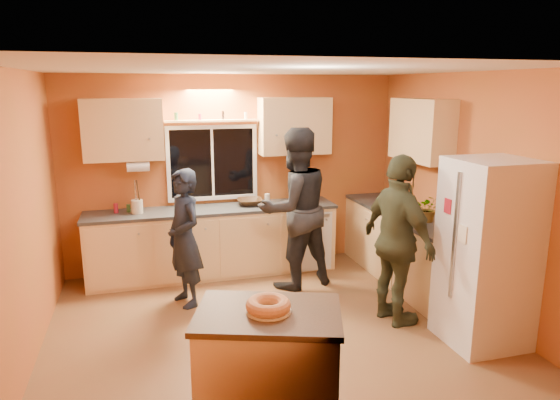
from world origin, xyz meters
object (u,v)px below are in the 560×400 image
object	(u,v)px
person_center	(295,209)
person_right	(398,241)
refrigerator	(487,253)
island	(269,373)
person_left	(184,238)

from	to	relation	value
person_center	person_right	world-z (taller)	person_center
refrigerator	island	distance (m)	2.49
person_left	person_right	bearing A→B (deg)	43.13
island	person_center	bearing A→B (deg)	88.01
refrigerator	person_left	distance (m)	3.16
refrigerator	island	xyz separation A→B (m)	(-2.34, -0.75, -0.42)
person_right	person_center	bearing A→B (deg)	21.04
person_left	refrigerator	bearing A→B (deg)	38.58
island	person_right	distance (m)	2.23
person_right	island	bearing A→B (deg)	118.99
person_center	person_left	bearing A→B (deg)	-5.99
person_left	person_center	distance (m)	1.38
person_left	person_center	world-z (taller)	person_center
refrigerator	island	bearing A→B (deg)	-162.18
refrigerator	person_right	distance (m)	0.85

